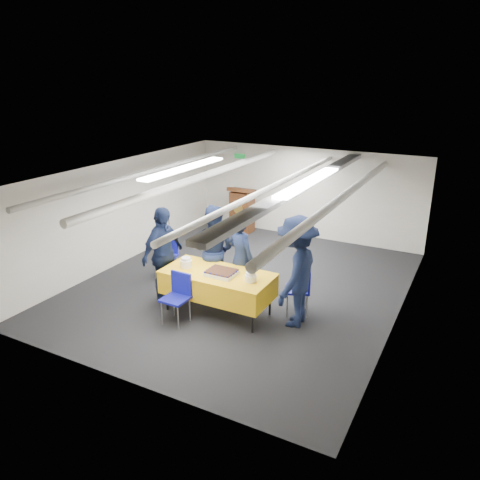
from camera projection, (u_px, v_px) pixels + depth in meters
name	position (u px, v px, depth m)	size (l,w,h in m)	color
ground	(242.00, 286.00, 9.42)	(7.00, 7.00, 0.00)	black
room_shell	(256.00, 194.00, 9.11)	(6.00, 7.00, 2.30)	silver
serving_table	(218.00, 284.00, 8.20)	(1.96, 0.93, 0.77)	black
sheet_cake	(221.00, 273.00, 8.02)	(0.51, 0.40, 0.09)	white
plate_stack_left	(186.00, 263.00, 8.33)	(0.20, 0.20, 0.18)	white
plate_stack_right	(251.00, 277.00, 7.76)	(0.20, 0.20, 0.16)	white
podium	(242.00, 210.00, 12.46)	(0.62, 0.53, 1.25)	#5C3017
chair_near	(178.00, 293.00, 7.92)	(0.43, 0.43, 0.87)	gray
chair_right	(302.00, 285.00, 8.19)	(0.55, 0.55, 0.87)	gray
chair_left	(167.00, 252.00, 9.74)	(0.50, 0.50, 0.87)	gray
sailor_a	(241.00, 259.00, 8.53)	(0.61, 0.40, 1.69)	black
sailor_b	(213.00, 250.00, 8.84)	(0.86, 0.67, 1.77)	black
sailor_c	(163.00, 255.00, 8.59)	(1.05, 0.44, 1.80)	black
sailor_d	(296.00, 272.00, 7.70)	(1.23, 0.71, 1.91)	black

